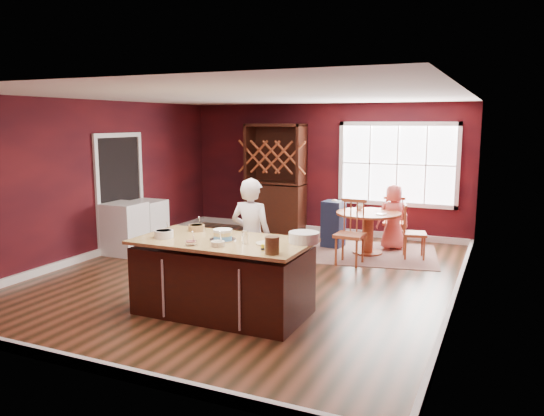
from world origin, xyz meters
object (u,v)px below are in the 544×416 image
Objects in this scene: dining_table at (368,224)px; toddler at (334,203)px; chair_east at (415,231)px; chair_north at (395,221)px; chair_south at (350,232)px; hutch at (275,178)px; kitchen_island at (223,278)px; seated_woman at (393,217)px; layer_cake at (223,235)px; dryer at (147,223)px; high_chair at (333,223)px; baker at (251,238)px; washer at (125,229)px.

toddler is at bearing 154.98° from dining_table.
chair_north is (-0.49, 0.79, 0.01)m from chair_east.
hutch is (-2.21, 1.99, 0.60)m from chair_south.
kitchen_island is 1.76× the size of seated_woman.
seated_woman is (0.02, -0.27, 0.11)m from chair_north.
chair_south is at bearing 45.49° from seated_woman.
layer_cake is 0.37× the size of dryer.
high_chair is (-1.06, -0.26, -0.15)m from seated_woman.
toddler is at bearing 87.93° from kitchen_island.
chair_east is 1.55m from high_chair.
baker is 4.98× the size of layer_cake.
washer is at bearing -155.77° from dining_table.
chair_east is 3.68× the size of toddler.
hutch is (-1.59, 0.91, 0.69)m from high_chair.
baker is 4.37m from hutch.
baker is 3.59m from dryer.
layer_cake is at bearing 89.14° from baker.
baker is 1.75× the size of washer.
dining_table is (0.89, 3.65, 0.10)m from kitchen_island.
seated_woman is at bearing 57.08° from dining_table.
kitchen_island is at bearing -103.79° from dining_table.
chair_north reaches higher than chair_east.
toddler is 0.28× the size of washer.
chair_south reaches higher than chair_north.
high_chair is 0.37m from toddler.
dryer reaches higher than dining_table.
dryer is at bearing -173.33° from chair_south.
seated_woman reaches higher than high_chair.
toddler is at bearing -27.57° from hutch.
layer_cake is at bearing -91.92° from toddler.
hutch is at bearing 61.09° from washer.
chair_east is at bearing 105.64° from seated_woman.
hutch is at bearing 54.79° from chair_east.
layer_cake is at bearing -41.29° from kitchen_island.
baker is at bearing 68.80° from chair_north.
seated_woman is 0.53× the size of hutch.
baker is 1.64× the size of chair_north.
chair_south is 1.37m from toddler.
chair_east is at bearing -117.92° from baker.
seated_woman is at bearing 73.54° from kitchen_island.
chair_south is 1.25m from high_chair.
high_chair is at bearing -90.72° from baker.
baker is 6.17× the size of toddler.
toddler is (-0.65, 1.18, 0.27)m from chair_south.
chair_east is at bearing 44.26° from chair_south.
hutch is (-3.12, 1.17, 0.67)m from chair_east.
layer_cake is (0.01, -0.01, 0.55)m from kitchen_island.
dining_table is at bearing 76.40° from layer_cake.
hutch is at bearing 106.52° from layer_cake.
chair_north is 1.08× the size of high_chair.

